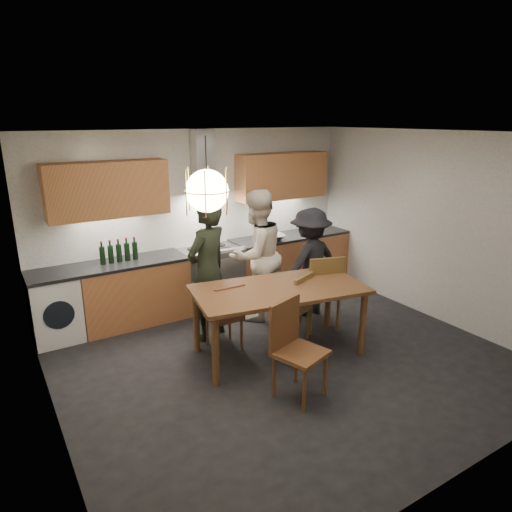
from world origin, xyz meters
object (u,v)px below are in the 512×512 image
dining_table (279,295)px  chair_front (293,342)px  person_mid (256,256)px  stock_pot (307,229)px  wine_bottles (119,251)px  person_right (310,263)px  mixing_bowl (274,237)px  chair_back_left (227,313)px  person_left (208,270)px

dining_table → chair_front: size_ratio=2.12×
chair_front → person_mid: size_ratio=0.55×
stock_pot → wine_bottles: (-3.15, 0.04, 0.09)m
chair_front → person_right: size_ratio=0.65×
mixing_bowl → stock_pot: bearing=7.3°
stock_pot → chair_back_left: bearing=-148.7°
chair_front → stock_pot: bearing=32.2°
stock_pot → person_mid: bearing=-153.3°
wine_bottles → stock_pot: bearing=-0.7°
chair_back_left → person_right: person_right is taller
person_left → chair_front: bearing=71.8°
person_left → wine_bottles: (-0.83, 0.98, 0.15)m
person_right → mixing_bowl: 0.97m
chair_front → mixing_bowl: 2.86m
chair_back_left → wine_bottles: (-0.85, 1.43, 0.56)m
chair_front → wine_bottles: size_ratio=1.99×
stock_pot → mixing_bowl: bearing=-172.7°
dining_table → person_mid: size_ratio=1.17×
person_mid → chair_front: bearing=58.0°
person_mid → stock_pot: (1.47, 0.74, 0.05)m
person_right → person_left: bearing=-12.2°
dining_table → stock_pot: 2.53m
person_mid → wine_bottles: bearing=-35.9°
person_left → person_mid: (0.85, 0.20, 0.01)m
person_mid → stock_pot: 1.64m
dining_table → wine_bottles: 2.28m
mixing_bowl → person_mid: bearing=-138.3°
dining_table → person_left: bearing=132.2°
chair_back_left → chair_front: size_ratio=0.85×
person_left → stock_pot: 2.50m
person_left → stock_pot: (2.31, 0.94, 0.06)m
dining_table → person_right: bearing=45.7°
dining_table → person_right: person_right is taller
wine_bottles → mixing_bowl: bearing=-3.2°
wine_bottles → person_right: bearing=-24.5°
person_left → stock_pot: size_ratio=9.79×
person_right → stock_pot: 1.31m
dining_table → mixing_bowl: mixing_bowl is taller
person_mid → person_right: 0.78m
dining_table → person_left: 1.00m
dining_table → mixing_bowl: bearing=68.5°
person_right → stock_pot: bearing=-134.3°
dining_table → chair_back_left: size_ratio=2.49×
chair_front → person_right: person_right is taller
mixing_bowl → wine_bottles: 2.41m
mixing_bowl → wine_bottles: (-2.40, 0.13, 0.11)m
chair_back_left → mixing_bowl: 2.07m
chair_back_left → person_mid: person_mid is taller
mixing_bowl → wine_bottles: bearing=176.8°
person_mid → mixing_bowl: (0.72, 0.64, 0.03)m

